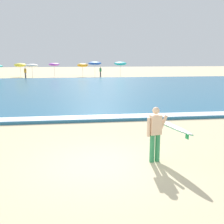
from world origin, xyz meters
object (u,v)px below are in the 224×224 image
surfer_with_board (162,129)px  beach_umbrella_4 (83,65)px  beach_umbrella_1 (20,65)px  beachgoer_near_row_mid (25,73)px  beach_umbrella_2 (32,66)px  beachgoer_near_row_left (100,72)px  beach_umbrella_6 (120,64)px  beach_umbrella_3 (54,64)px  beach_umbrella_5 (95,63)px

surfer_with_board → beach_umbrella_4: beach_umbrella_4 is taller
beach_umbrella_1 → beachgoer_near_row_mid: 3.65m
surfer_with_board → beach_umbrella_2: (-9.13, 35.90, 0.80)m
surfer_with_board → beachgoer_near_row_mid: bearing=106.0°
beach_umbrella_1 → beachgoer_near_row_left: beach_umbrella_1 is taller
beach_umbrella_6 → beach_umbrella_3: bearing=-179.9°
surfer_with_board → beachgoer_near_row_left: 36.46m
beach_umbrella_4 → beachgoer_near_row_mid: size_ratio=1.35×
beachgoer_near_row_left → beachgoer_near_row_mid: same height
beach_umbrella_5 → beach_umbrella_6: size_ratio=0.99×
beach_umbrella_6 → beachgoer_near_row_mid: 15.05m
beach_umbrella_5 → beachgoer_near_row_mid: beach_umbrella_5 is taller
surfer_with_board → beach_umbrella_1: bearing=106.5°
beach_umbrella_3 → beachgoer_near_row_mid: size_ratio=1.42×
beach_umbrella_3 → beachgoer_near_row_left: 7.46m
beachgoer_near_row_mid → beach_umbrella_3: bearing=29.9°
beach_umbrella_4 → beachgoer_near_row_mid: (-8.63, -2.75, -0.99)m
surfer_with_board → beach_umbrella_5: size_ratio=0.99×
beach_umbrella_4 → beach_umbrella_5: size_ratio=0.89×
beach_umbrella_5 → beachgoer_near_row_left: (0.88, -0.19, -1.29)m
beachgoer_near_row_mid → beach_umbrella_6: bearing=9.1°
beachgoer_near_row_mid → beach_umbrella_4: bearing=17.6°
beach_umbrella_5 → beach_umbrella_6: (4.24, 0.57, -0.06)m
beach_umbrella_5 → beachgoer_near_row_mid: size_ratio=1.53×
beach_umbrella_3 → beach_umbrella_6: 10.69m
surfer_with_board → beach_umbrella_2: 37.05m
surfer_with_board → beach_umbrella_1: size_ratio=1.10×
beach_umbrella_3 → beachgoer_near_row_left: (7.33, -0.75, -1.14)m
beach_umbrella_1 → beach_umbrella_3: size_ratio=0.97×
beachgoer_near_row_left → beach_umbrella_5: bearing=167.7°
beach_umbrella_2 → beachgoer_near_row_mid: (-0.85, -1.09, -0.99)m
beach_umbrella_1 → beach_umbrella_4: beach_umbrella_1 is taller
beach_umbrella_2 → beach_umbrella_5: (9.72, 0.72, 0.31)m
beach_umbrella_3 → beach_umbrella_4: bearing=4.8°
beach_umbrella_3 → beach_umbrella_4: (4.52, 0.38, -0.15)m
beach_umbrella_4 → beachgoer_near_row_mid: bearing=-162.4°
beach_umbrella_2 → beach_umbrella_3: (3.27, 1.28, 0.15)m
surfer_with_board → beachgoer_near_row_mid: (-9.99, 34.81, -0.18)m
surfer_with_board → beachgoer_near_row_mid: size_ratio=1.51×
beach_umbrella_1 → beach_umbrella_4: bearing=-2.9°
beach_umbrella_2 → beach_umbrella_5: size_ratio=0.90×
surfer_with_board → beach_umbrella_2: bearing=104.3°
surfer_with_board → beach_umbrella_3: beach_umbrella_3 is taller
beach_umbrella_4 → beach_umbrella_3: bearing=-175.2°
beach_umbrella_3 → beach_umbrella_6: bearing=0.1°
beach_umbrella_3 → beach_umbrella_5: (6.45, -0.56, 0.16)m
surfer_with_board → beachgoer_near_row_left: (1.46, 36.43, -0.18)m
beach_umbrella_3 → beach_umbrella_5: beach_umbrella_5 is taller
beach_umbrella_4 → beachgoer_near_row_left: beach_umbrella_4 is taller
surfer_with_board → beach_umbrella_6: beach_umbrella_6 is taller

